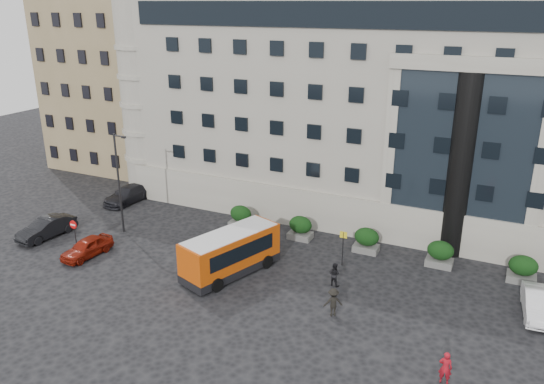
{
  "coord_description": "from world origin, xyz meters",
  "views": [
    {
      "loc": [
        15.17,
        -26.83,
        17.27
      ],
      "look_at": [
        0.62,
        3.93,
        5.0
      ],
      "focal_mm": 35.0,
      "sensor_mm": 36.0,
      "label": 1
    }
  ],
  "objects_px": {
    "street_lamp": "(119,180)",
    "no_entry_sign": "(74,229)",
    "red_truck": "(215,162)",
    "pedestrian_a": "(445,368)",
    "hedge_b": "(300,227)",
    "minibus": "(231,251)",
    "hedge_d": "(440,253)",
    "white_taxi": "(538,304)",
    "pedestrian_b": "(334,274)",
    "hedge_c": "(366,240)",
    "pedestrian_c": "(333,302)",
    "hedge_e": "(523,269)",
    "parked_car_d": "(184,183)",
    "parked_car_b": "(47,228)",
    "bus_stop_sign": "(343,242)",
    "hedge_a": "(241,216)",
    "parked_car_c": "(128,194)",
    "parked_car_a": "(87,247)"
  },
  "relations": [
    {
      "from": "parked_car_b",
      "to": "pedestrian_a",
      "type": "relative_size",
      "value": 2.7
    },
    {
      "from": "hedge_e",
      "to": "no_entry_sign",
      "type": "distance_m",
      "value": 31.09
    },
    {
      "from": "hedge_d",
      "to": "white_taxi",
      "type": "distance_m",
      "value": 7.25
    },
    {
      "from": "hedge_e",
      "to": "street_lamp",
      "type": "distance_m",
      "value": 29.34
    },
    {
      "from": "pedestrian_a",
      "to": "pedestrian_c",
      "type": "bearing_deg",
      "value": -28.27
    },
    {
      "from": "street_lamp",
      "to": "hedge_b",
      "type": "bearing_deg",
      "value": 20.07
    },
    {
      "from": "minibus",
      "to": "hedge_c",
      "type": "bearing_deg",
      "value": 63.48
    },
    {
      "from": "hedge_b",
      "to": "pedestrian_b",
      "type": "xyz_separation_m",
      "value": [
        4.69,
        -5.68,
        -0.14
      ]
    },
    {
      "from": "parked_car_d",
      "to": "white_taxi",
      "type": "bearing_deg",
      "value": -13.49
    },
    {
      "from": "parked_car_d",
      "to": "hedge_e",
      "type": "bearing_deg",
      "value": -7.0
    },
    {
      "from": "hedge_d",
      "to": "no_entry_sign",
      "type": "xyz_separation_m",
      "value": [
        -24.6,
        -8.84,
        0.72
      ]
    },
    {
      "from": "hedge_e",
      "to": "parked_car_d",
      "type": "distance_m",
      "value": 30.56
    },
    {
      "from": "white_taxi",
      "to": "pedestrian_a",
      "type": "xyz_separation_m",
      "value": [
        -4.0,
        -8.36,
        0.14
      ]
    },
    {
      "from": "pedestrian_a",
      "to": "hedge_c",
      "type": "bearing_deg",
      "value": -61.79
    },
    {
      "from": "hedge_a",
      "to": "white_taxi",
      "type": "height_order",
      "value": "hedge_a"
    },
    {
      "from": "hedge_b",
      "to": "bus_stop_sign",
      "type": "distance_m",
      "value": 5.19
    },
    {
      "from": "hedge_c",
      "to": "street_lamp",
      "type": "distance_m",
      "value": 19.27
    },
    {
      "from": "hedge_c",
      "to": "pedestrian_c",
      "type": "distance_m",
      "value": 9.03
    },
    {
      "from": "hedge_d",
      "to": "pedestrian_a",
      "type": "relative_size",
      "value": 1.07
    },
    {
      "from": "hedge_a",
      "to": "parked_car_b",
      "type": "xyz_separation_m",
      "value": [
        -12.7,
        -8.11,
        -0.17
      ]
    },
    {
      "from": "bus_stop_sign",
      "to": "hedge_a",
      "type": "bearing_deg",
      "value": 163.58
    },
    {
      "from": "hedge_d",
      "to": "parked_car_b",
      "type": "relative_size",
      "value": 0.4
    },
    {
      "from": "street_lamp",
      "to": "white_taxi",
      "type": "distance_m",
      "value": 29.9
    },
    {
      "from": "hedge_c",
      "to": "parked_car_d",
      "type": "distance_m",
      "value": 20.42
    },
    {
      "from": "no_entry_sign",
      "to": "minibus",
      "type": "distance_m",
      "value": 12.22
    },
    {
      "from": "hedge_a",
      "to": "minibus",
      "type": "bearing_deg",
      "value": -66.43
    },
    {
      "from": "minibus",
      "to": "pedestrian_a",
      "type": "bearing_deg",
      "value": -0.07
    },
    {
      "from": "red_truck",
      "to": "parked_car_d",
      "type": "height_order",
      "value": "red_truck"
    },
    {
      "from": "parked_car_c",
      "to": "pedestrian_a",
      "type": "relative_size",
      "value": 2.91
    },
    {
      "from": "pedestrian_b",
      "to": "no_entry_sign",
      "type": "bearing_deg",
      "value": 20.35
    },
    {
      "from": "parked_car_d",
      "to": "street_lamp",
      "type": "bearing_deg",
      "value": -79.33
    },
    {
      "from": "hedge_e",
      "to": "parked_car_d",
      "type": "relative_size",
      "value": 0.37
    },
    {
      "from": "hedge_a",
      "to": "pedestrian_b",
      "type": "bearing_deg",
      "value": -29.84
    },
    {
      "from": "parked_car_b",
      "to": "hedge_c",
      "type": "bearing_deg",
      "value": 25.55
    },
    {
      "from": "hedge_c",
      "to": "hedge_d",
      "type": "height_order",
      "value": "same"
    },
    {
      "from": "pedestrian_b",
      "to": "hedge_d",
      "type": "bearing_deg",
      "value": -124.31
    },
    {
      "from": "street_lamp",
      "to": "parked_car_b",
      "type": "bearing_deg",
      "value": -145.2
    },
    {
      "from": "parked_car_c",
      "to": "street_lamp",
      "type": "bearing_deg",
      "value": -47.74
    },
    {
      "from": "no_entry_sign",
      "to": "minibus",
      "type": "height_order",
      "value": "minibus"
    },
    {
      "from": "hedge_e",
      "to": "parked_car_a",
      "type": "height_order",
      "value": "hedge_e"
    },
    {
      "from": "parked_car_c",
      "to": "pedestrian_a",
      "type": "height_order",
      "value": "pedestrian_a"
    },
    {
      "from": "bus_stop_sign",
      "to": "minibus",
      "type": "bearing_deg",
      "value": -146.28
    },
    {
      "from": "hedge_e",
      "to": "parked_car_a",
      "type": "bearing_deg",
      "value": -161.86
    },
    {
      "from": "parked_car_b",
      "to": "pedestrian_c",
      "type": "distance_m",
      "value": 23.69
    },
    {
      "from": "red_truck",
      "to": "pedestrian_a",
      "type": "distance_m",
      "value": 35.02
    },
    {
      "from": "hedge_b",
      "to": "no_entry_sign",
      "type": "distance_m",
      "value": 16.74
    },
    {
      "from": "parked_car_b",
      "to": "parked_car_c",
      "type": "height_order",
      "value": "parked_car_b"
    },
    {
      "from": "white_taxi",
      "to": "hedge_a",
      "type": "bearing_deg",
      "value": 164.25
    },
    {
      "from": "street_lamp",
      "to": "no_entry_sign",
      "type": "distance_m",
      "value": 4.98
    },
    {
      "from": "no_entry_sign",
      "to": "hedge_a",
      "type": "bearing_deg",
      "value": 44.48
    }
  ]
}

